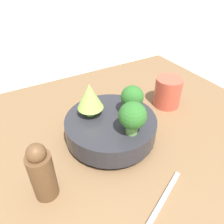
{
  "coord_description": "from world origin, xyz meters",
  "views": [
    {
      "loc": [
        -0.22,
        -0.41,
        0.46
      ],
      "look_at": [
        0.0,
        -0.02,
        0.13
      ],
      "focal_mm": 35.0,
      "sensor_mm": 36.0,
      "label": 1
    }
  ],
  "objects_px": {
    "pepper_mill": "(42,173)",
    "fork": "(162,201)",
    "bowl": "(112,127)",
    "cup": "(168,92)"
  },
  "relations": [
    {
      "from": "pepper_mill",
      "to": "fork",
      "type": "xyz_separation_m",
      "value": [
        0.2,
        -0.14,
        -0.06
      ]
    },
    {
      "from": "pepper_mill",
      "to": "fork",
      "type": "bearing_deg",
      "value": -34.84
    },
    {
      "from": "bowl",
      "to": "pepper_mill",
      "type": "xyz_separation_m",
      "value": [
        -0.21,
        -0.08,
        0.03
      ]
    },
    {
      "from": "cup",
      "to": "pepper_mill",
      "type": "bearing_deg",
      "value": -163.51
    },
    {
      "from": "cup",
      "to": "fork",
      "type": "height_order",
      "value": "cup"
    },
    {
      "from": "bowl",
      "to": "pepper_mill",
      "type": "distance_m",
      "value": 0.22
    },
    {
      "from": "cup",
      "to": "pepper_mill",
      "type": "relative_size",
      "value": 0.68
    },
    {
      "from": "bowl",
      "to": "fork",
      "type": "xyz_separation_m",
      "value": [
        -0.01,
        -0.22,
        -0.04
      ]
    },
    {
      "from": "cup",
      "to": "bowl",
      "type": "bearing_deg",
      "value": -168.04
    },
    {
      "from": "bowl",
      "to": "pepper_mill",
      "type": "bearing_deg",
      "value": -158.52
    }
  ]
}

